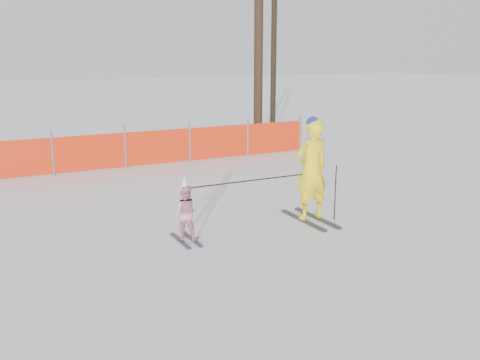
% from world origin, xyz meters
% --- Properties ---
extents(ground, '(120.00, 120.00, 0.00)m').
position_xyz_m(ground, '(0.00, 0.00, 0.00)').
color(ground, white).
rests_on(ground, ground).
extents(adult, '(0.73, 1.51, 2.09)m').
position_xyz_m(adult, '(1.58, 0.49, 1.04)').
color(adult, black).
rests_on(adult, ground).
extents(child, '(0.61, 0.89, 1.18)m').
position_xyz_m(child, '(-1.09, 0.51, 0.54)').
color(child, black).
rests_on(child, ground).
extents(ski_poles, '(3.00, 0.24, 1.12)m').
position_xyz_m(ski_poles, '(0.81, 0.43, 0.84)').
color(ski_poles, black).
rests_on(ski_poles, ground).
extents(safety_fence, '(16.08, 0.06, 1.25)m').
position_xyz_m(safety_fence, '(-2.33, 7.00, 0.56)').
color(safety_fence, '#595960').
rests_on(safety_fence, ground).
extents(tree_trunks, '(1.51, 1.27, 5.87)m').
position_xyz_m(tree_trunks, '(5.76, 9.72, 2.87)').
color(tree_trunks, black).
rests_on(tree_trunks, ground).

